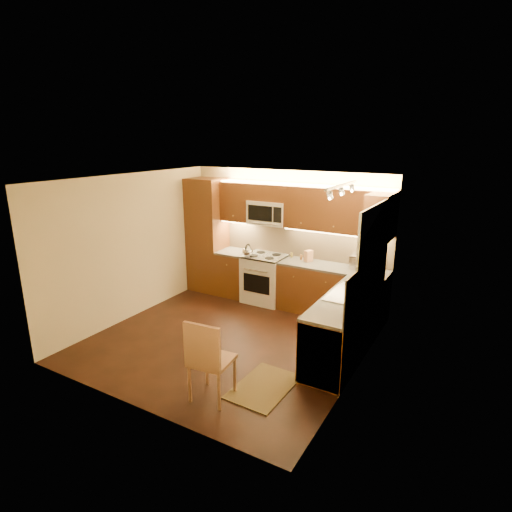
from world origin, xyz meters
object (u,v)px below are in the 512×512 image
Objects in this scene: kettle at (248,250)px; toaster_oven at (363,262)px; microwave at (269,213)px; sink at (350,289)px; knife_block at (309,256)px; soap_bottle at (372,274)px; dining_chair at (212,358)px; stove at (265,278)px.

kettle is 2.11m from toaster_oven.
microwave is 3.11× the size of kettle.
sink is 4.21× the size of knife_block.
knife_block is at bearing -2.16° from microwave.
knife_block is at bearing 135.37° from soap_bottle.
kettle is at bearing 158.16° from sink.
knife_block is 0.19× the size of dining_chair.
microwave is 3.59× the size of soap_bottle.
microwave is 1.96m from toaster_oven.
soap_bottle is 0.20× the size of dining_chair.
microwave reaches higher than kettle.
soap_bottle is (2.12, -0.49, -0.71)m from microwave.
knife_block is 0.96× the size of soap_bottle.
dining_chair reaches higher than sink.
stove is 3.77× the size of kettle.
microwave is 3.54m from dining_chair.
stove is at bearing -150.75° from knife_block.
kettle reaches higher than soap_bottle.
stove is 1.92m from toaster_oven.
microwave is 2.48m from sink.
microwave reaches higher than soap_bottle.
kettle is at bearing -124.54° from microwave.
dining_chair is (1.20, -2.83, -0.52)m from kettle.
kettle is at bearing 107.20° from dining_chair.
sink is 3.52× the size of kettle.
knife_block reaches higher than stove.
toaster_oven is 0.58m from soap_bottle.
toaster_oven is (-0.17, 1.27, 0.04)m from sink.
stove is at bearing 101.55° from dining_chair.
sink is 1.69m from knife_block.
sink is at bearing 55.82° from dining_chair.
microwave is 1.11m from knife_block.
kettle is at bearing 151.99° from soap_bottle.
sink is at bearing -18.88° from kettle.
soap_bottle is at bearing -9.55° from stove.
soap_bottle reaches higher than sink.
toaster_oven is (1.83, 0.14, 0.56)m from stove.
kettle reaches higher than sink.
kettle is 1.14m from knife_block.
dining_chair is (0.95, -3.19, -1.19)m from microwave.
knife_block reaches higher than dining_chair.
dining_chair is (-1.17, -2.70, -0.48)m from soap_bottle.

